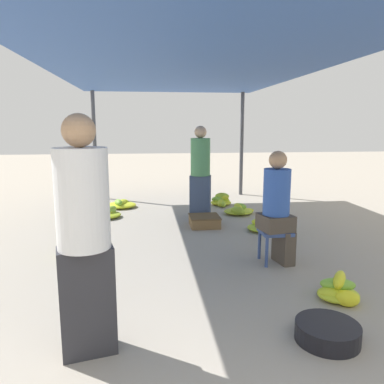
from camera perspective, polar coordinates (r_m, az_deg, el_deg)
The scene contains 16 objects.
canopy_post_back_left at distance 8.35m, azimuth -14.60°, elevation 6.90°, with size 0.08×0.08×2.29m, color #4C4C51.
canopy_post_back_right at distance 8.55m, azimuth 7.58°, elevation 7.20°, with size 0.08×0.08×2.29m, color #4C4C51.
canopy_tarp at distance 5.10m, azimuth -1.12°, elevation 18.50°, with size 3.63×6.89×0.04m, color #33569E.
vendor_foreground at distance 2.58m, azimuth -16.12°, elevation -6.25°, with size 0.42×0.42×1.64m.
stool at distance 4.40m, azimuth 12.52°, elevation -6.60°, with size 0.34×0.34×0.39m.
vendor_seated at distance 4.32m, azimuth 12.94°, elevation -2.11°, with size 0.39×0.39×1.29m.
basin_black at distance 3.08m, azimuth 19.93°, elevation -19.45°, with size 0.47×0.47×0.14m.
banana_pile_left_0 at distance 7.33m, azimuth -10.79°, elevation -1.88°, with size 0.59×0.52×0.18m.
banana_pile_left_1 at distance 4.82m, azimuth -16.81°, elevation -8.24°, with size 0.42×0.54×0.24m.
banana_pile_left_2 at distance 6.61m, azimuth -13.30°, elevation -3.20°, with size 0.59×0.52×0.19m.
banana_pile_right_0 at distance 3.74m, azimuth 21.37°, elevation -13.86°, with size 0.40×0.48×0.26m.
banana_pile_right_1 at distance 7.43m, azimuth 4.45°, elevation -1.33°, with size 0.43×0.52×0.24m.
banana_pile_right_2 at distance 5.73m, azimuth 11.39°, elevation -5.19°, with size 0.56×0.56×0.22m.
banana_pile_right_3 at distance 6.71m, azimuth 7.20°, elevation -2.77°, with size 0.57×0.56×0.20m.
crate_near at distance 5.88m, azimuth 1.90°, elevation -4.44°, with size 0.47×0.47×0.17m.
shopper_walking_mid at distance 6.37m, azimuth 1.28°, elevation 3.31°, with size 0.41×0.41×1.56m.
Camera 1 is at (-0.51, -1.47, 1.56)m, focal length 35.00 mm.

